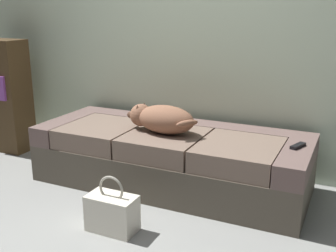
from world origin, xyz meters
The scene contains 6 objects.
back_wall centered at (0.00, 1.69, 1.40)m, with size 6.40×0.10×2.80m, color silver.
couch centered at (0.00, 1.14, 0.23)m, with size 2.16×0.84×0.46m.
dog_tan centered at (-0.05, 1.07, 0.57)m, with size 0.64×0.32×0.22m.
tv_remote centered at (0.97, 1.15, 0.47)m, with size 0.04×0.15×0.02m, color black.
handbag centered at (-0.04, 0.32, 0.13)m, with size 0.32×0.18×0.38m.
bookshelf centered at (-1.90, 1.24, 0.55)m, with size 0.56×0.30×1.10m.
Camera 1 is at (1.30, -1.68, 1.39)m, focal length 43.96 mm.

